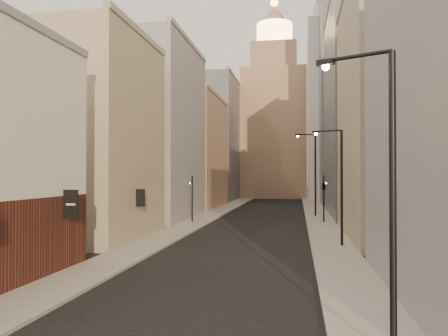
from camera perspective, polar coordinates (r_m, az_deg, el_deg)
sidewalk_left at (r=62.71m, az=-0.17°, el=-5.45°), size 3.00×140.00×0.15m
sidewalk_right at (r=61.86m, az=11.84°, el=-5.50°), size 3.00×140.00×0.15m
left_bldg_beige at (r=36.47m, az=-16.67°, el=3.72°), size 8.00×12.00×16.00m
left_bldg_grey at (r=51.43m, az=-8.72°, el=4.61°), size 8.00×16.00×20.00m
left_bldg_tan at (r=68.60m, az=-3.99°, el=1.99°), size 8.00×18.00×17.00m
left_bldg_wingrid at (r=88.35m, az=-0.94°, el=3.63°), size 8.00×20.00×24.00m
right_bldg_beige at (r=37.76m, az=21.73°, el=6.64°), size 8.00×16.00×20.00m
right_bldg_wingrid at (r=57.69m, az=17.51°, el=7.05°), size 8.00×20.00×26.00m
highrise at (r=88.16m, az=18.86°, el=12.68°), size 21.00×23.00×51.20m
clock_tower at (r=99.52m, az=6.62°, el=6.39°), size 14.00×14.00×44.90m
white_tower at (r=85.87m, az=13.55°, el=8.22°), size 8.00×8.00×41.50m
streetlamp_near at (r=12.65m, az=20.20°, el=-1.94°), size 2.08×1.09×8.53m
streetlamp_mid at (r=31.77m, az=14.74°, el=-1.51°), size 2.10×0.85×8.29m
streetlamp_far at (r=53.57m, az=11.59°, el=-0.20°), size 2.52×1.03×9.98m
traffic_light_left at (r=46.35m, az=-4.17°, el=-2.73°), size 0.56×0.46×5.00m
traffic_light_right at (r=46.72m, az=12.89°, el=-2.32°), size 0.66×0.65×5.00m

